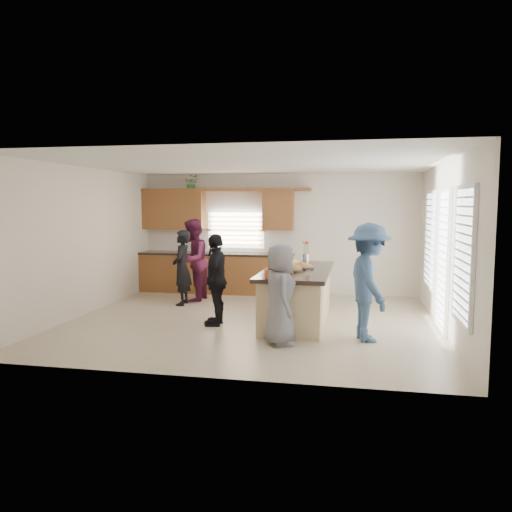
% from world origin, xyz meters
% --- Properties ---
extents(floor, '(6.50, 6.50, 0.00)m').
position_xyz_m(floor, '(0.00, 0.00, 0.00)').
color(floor, '#C3AC91').
rests_on(floor, ground).
extents(room_shell, '(6.52, 6.02, 2.81)m').
position_xyz_m(room_shell, '(0.00, 0.00, 1.90)').
color(room_shell, silver).
rests_on(room_shell, ground).
extents(back_cabinetry, '(4.08, 0.66, 2.46)m').
position_xyz_m(back_cabinetry, '(-1.47, 2.73, 0.91)').
color(back_cabinetry, brown).
rests_on(back_cabinetry, ground).
extents(right_wall_glazing, '(0.06, 4.00, 2.25)m').
position_xyz_m(right_wall_glazing, '(3.22, -0.13, 1.34)').
color(right_wall_glazing, white).
rests_on(right_wall_glazing, ground).
extents(island, '(1.18, 2.71, 0.95)m').
position_xyz_m(island, '(0.81, 0.11, 0.45)').
color(island, '#D2B682').
rests_on(island, ground).
extents(platter_front, '(0.47, 0.47, 0.19)m').
position_xyz_m(platter_front, '(0.70, -0.13, 0.98)').
color(platter_front, black).
rests_on(platter_front, island).
extents(platter_mid, '(0.37, 0.37, 0.15)m').
position_xyz_m(platter_mid, '(0.91, 0.19, 0.98)').
color(platter_mid, black).
rests_on(platter_mid, island).
extents(platter_back, '(0.36, 0.36, 0.15)m').
position_xyz_m(platter_back, '(0.60, 0.83, 0.98)').
color(platter_back, black).
rests_on(platter_back, island).
extents(salad_bowl, '(0.39, 0.39, 0.14)m').
position_xyz_m(salad_bowl, '(0.62, -1.03, 1.03)').
color(salad_bowl, '#DD5928').
rests_on(salad_bowl, island).
extents(clear_cup, '(0.08, 0.08, 0.10)m').
position_xyz_m(clear_cup, '(1.06, -0.67, 1.00)').
color(clear_cup, white).
rests_on(clear_cup, island).
extents(plate_stack, '(0.20, 0.20, 0.06)m').
position_xyz_m(plate_stack, '(0.67, 1.00, 0.98)').
color(plate_stack, '#997FB9').
rests_on(plate_stack, island).
extents(flower_vase, '(0.14, 0.14, 0.41)m').
position_xyz_m(flower_vase, '(0.84, 1.36, 1.16)').
color(flower_vase, silver).
rests_on(flower_vase, island).
extents(potted_plant, '(0.40, 0.36, 0.38)m').
position_xyz_m(potted_plant, '(-2.04, 2.82, 2.59)').
color(potted_plant, '#3E7F33').
rests_on(potted_plant, back_cabinetry).
extents(woman_left_back, '(0.43, 0.60, 1.56)m').
position_xyz_m(woman_left_back, '(-1.72, 1.14, 0.78)').
color(woman_left_back, black).
rests_on(woman_left_back, ground).
extents(woman_left_mid, '(0.70, 0.88, 1.78)m').
position_xyz_m(woman_left_mid, '(-1.63, 1.60, 0.89)').
color(woman_left_mid, '#591A35').
rests_on(woman_left_mid, ground).
extents(woman_left_front, '(0.42, 0.95, 1.60)m').
position_xyz_m(woman_left_front, '(-0.55, -0.39, 0.80)').
color(woman_left_front, black).
rests_on(woman_left_front, ground).
extents(woman_right_back, '(0.95, 1.31, 1.82)m').
position_xyz_m(woman_right_back, '(2.02, -0.90, 0.91)').
color(woman_right_back, '#365176').
rests_on(woman_right_back, ground).
extents(woman_right_front, '(0.68, 0.85, 1.51)m').
position_xyz_m(woman_right_front, '(0.71, -1.37, 0.76)').
color(woman_right_front, slate).
rests_on(woman_right_front, ground).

